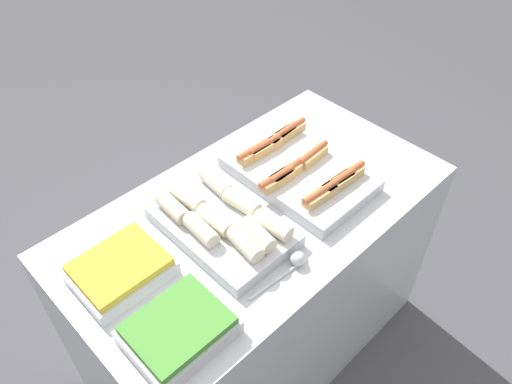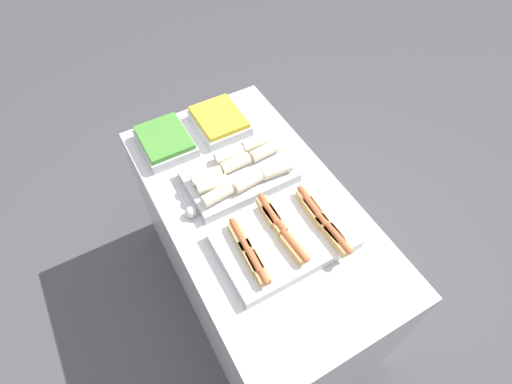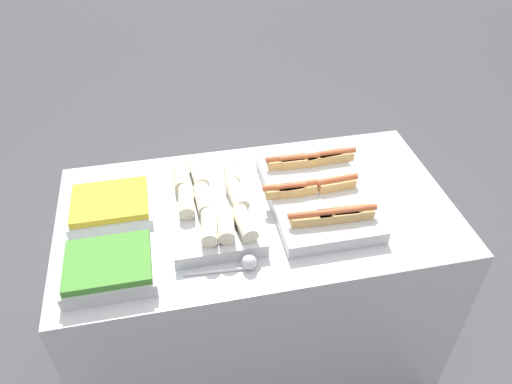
{
  "view_description": "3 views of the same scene",
  "coord_description": "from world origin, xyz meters",
  "px_view_note": "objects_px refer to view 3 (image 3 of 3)",
  "views": [
    {
      "loc": [
        -0.87,
        -0.89,
        2.17
      ],
      "look_at": [
        -0.0,
        0.0,
        0.98
      ],
      "focal_mm": 35.0,
      "sensor_mm": 36.0,
      "label": 1
    },
    {
      "loc": [
        0.87,
        -0.49,
        2.31
      ],
      "look_at": [
        -0.0,
        0.0,
        0.98
      ],
      "focal_mm": 28.0,
      "sensor_mm": 36.0,
      "label": 2
    },
    {
      "loc": [
        -0.28,
        -1.31,
        2.1
      ],
      "look_at": [
        -0.0,
        0.0,
        0.98
      ],
      "focal_mm": 35.0,
      "sensor_mm": 36.0,
      "label": 3
    }
  ],
  "objects_px": {
    "tray_side_front": "(110,267)",
    "tray_side_back": "(111,207)",
    "tray_hotdogs": "(316,192)",
    "tray_wraps": "(213,206)",
    "serving_spoon_near": "(245,263)"
  },
  "relations": [
    {
      "from": "tray_side_front",
      "to": "tray_side_back",
      "type": "bearing_deg",
      "value": 90.0
    },
    {
      "from": "tray_hotdogs",
      "to": "tray_wraps",
      "type": "bearing_deg",
      "value": -179.4
    },
    {
      "from": "tray_side_back",
      "to": "tray_side_front",
      "type": "bearing_deg",
      "value": -90.0
    },
    {
      "from": "tray_hotdogs",
      "to": "tray_side_front",
      "type": "distance_m",
      "value": 0.76
    },
    {
      "from": "tray_wraps",
      "to": "tray_side_front",
      "type": "xyz_separation_m",
      "value": [
        -0.35,
        -0.21,
        -0.01
      ]
    },
    {
      "from": "tray_wraps",
      "to": "tray_side_front",
      "type": "distance_m",
      "value": 0.41
    },
    {
      "from": "tray_hotdogs",
      "to": "tray_wraps",
      "type": "xyz_separation_m",
      "value": [
        -0.38,
        -0.0,
        0.01
      ]
    },
    {
      "from": "tray_side_front",
      "to": "serving_spoon_near",
      "type": "bearing_deg",
      "value": -7.75
    },
    {
      "from": "tray_side_back",
      "to": "serving_spoon_near",
      "type": "relative_size",
      "value": 1.22
    },
    {
      "from": "tray_wraps",
      "to": "tray_side_front",
      "type": "height_order",
      "value": "tray_wraps"
    },
    {
      "from": "serving_spoon_near",
      "to": "tray_wraps",
      "type": "bearing_deg",
      "value": 103.17
    },
    {
      "from": "tray_side_front",
      "to": "tray_side_back",
      "type": "xyz_separation_m",
      "value": [
        0.0,
        0.29,
        0.0
      ]
    },
    {
      "from": "tray_side_back",
      "to": "serving_spoon_near",
      "type": "distance_m",
      "value": 0.54
    },
    {
      "from": "tray_wraps",
      "to": "tray_hotdogs",
      "type": "bearing_deg",
      "value": 0.6
    },
    {
      "from": "tray_hotdogs",
      "to": "serving_spoon_near",
      "type": "bearing_deg",
      "value": -139.28
    }
  ]
}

